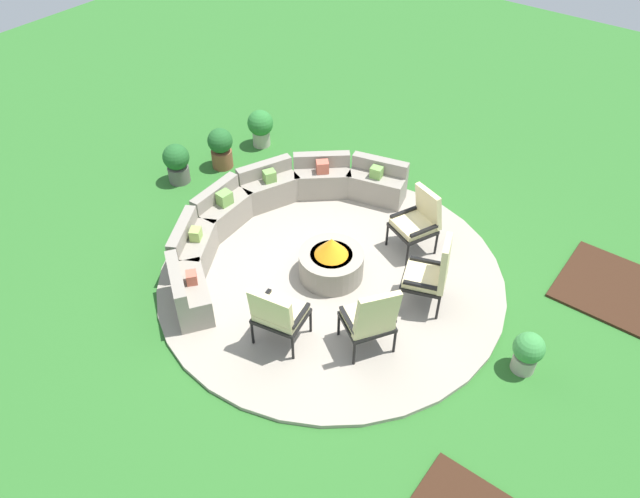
{
  "coord_description": "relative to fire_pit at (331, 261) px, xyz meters",
  "views": [
    {
      "loc": [
        -5.13,
        -3.69,
        6.2
      ],
      "look_at": [
        0.0,
        0.2,
        0.45
      ],
      "focal_mm": 34.15,
      "sensor_mm": 36.0,
      "label": 1
    }
  ],
  "objects": [
    {
      "name": "lounge_chair_back_left",
      "position": [
        0.35,
        -1.38,
        0.31
      ],
      "size": [
        0.71,
        0.73,
        1.14
      ],
      "rotation": [
        0.0,
        0.0,
        6.64
      ],
      "color": "black",
      "rests_on": "patio_circle"
    },
    {
      "name": "lounge_chair_back_right",
      "position": [
        1.26,
        -0.66,
        0.28
      ],
      "size": [
        0.75,
        0.74,
        1.03
      ],
      "rotation": [
        0.0,
        0.0,
        7.45
      ],
      "color": "black",
      "rests_on": "patio_circle"
    },
    {
      "name": "curved_stone_bench",
      "position": [
        0.26,
        1.43,
        0.02
      ],
      "size": [
        4.36,
        2.25,
        0.68
      ],
      "color": "gray",
      "rests_on": "patio_circle"
    },
    {
      "name": "lounge_chair_front_right",
      "position": [
        -0.8,
        -1.18,
        0.31
      ],
      "size": [
        0.79,
        0.79,
        1.11
      ],
      "rotation": [
        0.0,
        0.0,
        5.72
      ],
      "color": "black",
      "rests_on": "patio_circle"
    },
    {
      "name": "potted_plant_3",
      "position": [
        0.14,
        -2.87,
        0.01
      ],
      "size": [
        0.39,
        0.39,
        0.6
      ],
      "color": "#A89E8E",
      "rests_on": "ground_plane"
    },
    {
      "name": "mulch_bed_right",
      "position": [
        2.24,
        -3.33,
        -0.3
      ],
      "size": [
        1.43,
        1.41,
        0.04
      ],
      "primitive_type": "cube",
      "color": "#382114",
      "rests_on": "ground_plane"
    },
    {
      "name": "lounge_chair_front_left",
      "position": [
        -1.4,
        -0.2,
        0.28
      ],
      "size": [
        0.67,
        0.71,
        1.0
      ],
      "rotation": [
        0.0,
        0.0,
        4.91
      ],
      "color": "black",
      "rests_on": "patio_circle"
    },
    {
      "name": "fire_pit",
      "position": [
        0.0,
        0.0,
        0.0
      ],
      "size": [
        0.93,
        0.93,
        0.68
      ],
      "color": "gray",
      "rests_on": "patio_circle"
    },
    {
      "name": "potted_plant_1",
      "position": [
        2.11,
        3.18,
        0.08
      ],
      "size": [
        0.48,
        0.48,
        0.71
      ],
      "color": "#A89E8E",
      "rests_on": "ground_plane"
    },
    {
      "name": "patio_circle",
      "position": [
        0.0,
        0.0,
        -0.29
      ],
      "size": [
        4.97,
        4.97,
        0.06
      ],
      "primitive_type": "cylinder",
      "color": "#9E9384",
      "rests_on": "ground_plane"
    },
    {
      "name": "ground_plane",
      "position": [
        0.0,
        0.0,
        -0.32
      ],
      "size": [
        24.0,
        24.0,
        0.0
      ],
      "primitive_type": "plane",
      "color": "#2D6B28"
    },
    {
      "name": "potted_plant_0",
      "position": [
        0.36,
        3.54,
        0.07
      ],
      "size": [
        0.45,
        0.45,
        0.72
      ],
      "color": "#605B56",
      "rests_on": "ground_plane"
    },
    {
      "name": "potted_plant_2",
      "position": [
        1.14,
        3.26,
        0.08
      ],
      "size": [
        0.44,
        0.44,
        0.75
      ],
      "color": "brown",
      "rests_on": "ground_plane"
    }
  ]
}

